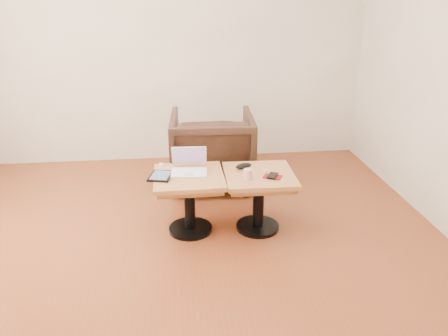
{
  "coord_description": "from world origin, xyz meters",
  "views": [
    {
      "loc": [
        0.01,
        -2.87,
        1.94
      ],
      "look_at": [
        0.4,
        0.44,
        0.57
      ],
      "focal_mm": 35.0,
      "sensor_mm": 36.0,
      "label": 1
    }
  ],
  "objects": [
    {
      "name": "charging_adapter",
      "position": [
        -0.12,
        0.67,
        0.53
      ],
      "size": [
        0.05,
        0.05,
        0.02
      ],
      "primitive_type": "cube",
      "rotation": [
        0.0,
        0.0,
        -0.27
      ],
      "color": "white",
      "rests_on": "side_table_left"
    },
    {
      "name": "phone_on_sleeve",
      "position": [
        0.78,
        0.32,
        0.53
      ],
      "size": [
        0.17,
        0.15,
        0.02
      ],
      "rotation": [
        0.0,
        0.0,
        -0.45
      ],
      "color": "maroon",
      "rests_on": "side_table_right"
    },
    {
      "name": "side_table_left",
      "position": [
        0.1,
        0.44,
        0.39
      ],
      "size": [
        0.58,
        0.58,
        0.52
      ],
      "rotation": [
        0.0,
        0.0,
        0.01
      ],
      "color": "black",
      "rests_on": "ground"
    },
    {
      "name": "earbuds_tangle",
      "position": [
        0.76,
        0.48,
        0.53
      ],
      "size": [
        0.07,
        0.05,
        0.01
      ],
      "color": "white",
      "rests_on": "side_table_right"
    },
    {
      "name": "armchair",
      "position": [
        0.38,
        1.4,
        0.39
      ],
      "size": [
        0.88,
        0.91,
        0.78
      ],
      "primitive_type": "imported",
      "rotation": [
        0.0,
        0.0,
        3.08
      ],
      "color": "black",
      "rests_on": "ground"
    },
    {
      "name": "striped_cup",
      "position": [
        0.57,
        0.31,
        0.56
      ],
      "size": [
        0.08,
        0.08,
        0.09
      ],
      "primitive_type": "cylinder",
      "rotation": [
        0.0,
        0.0,
        0.34
      ],
      "color": "#F65076",
      "rests_on": "side_table_right"
    },
    {
      "name": "glasses_case",
      "position": [
        0.58,
        0.53,
        0.54
      ],
      "size": [
        0.16,
        0.11,
        0.05
      ],
      "primitive_type": "ellipsoid",
      "rotation": [
        0.0,
        0.0,
        0.34
      ],
      "color": "black",
      "rests_on": "side_table_right"
    },
    {
      "name": "room_shell",
      "position": [
        0.0,
        0.0,
        1.35
      ],
      "size": [
        4.52,
        4.52,
        2.71
      ],
      "color": "brown",
      "rests_on": "ground"
    },
    {
      "name": "laptop",
      "position": [
        0.11,
        0.52,
        0.56
      ],
      "size": [
        0.31,
        0.3,
        0.2
      ],
      "rotation": [
        0.0,
        0.0,
        -0.06
      ],
      "color": "white",
      "rests_on": "side_table_left"
    },
    {
      "name": "side_table_right",
      "position": [
        0.69,
        0.41,
        0.39
      ],
      "size": [
        0.59,
        0.59,
        0.52
      ],
      "rotation": [
        0.0,
        0.0,
        -0.03
      ],
      "color": "black",
      "rests_on": "ground"
    },
    {
      "name": "tablet",
      "position": [
        -0.12,
        0.43,
        0.53
      ],
      "size": [
        0.22,
        0.26,
        0.02
      ],
      "rotation": [
        0.0,
        0.0,
        -0.24
      ],
      "color": "black",
      "rests_on": "side_table_left"
    }
  ]
}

